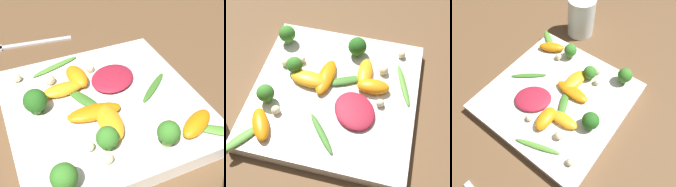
# 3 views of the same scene
# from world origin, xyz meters

# --- Properties ---
(ground_plane) EXTENTS (2.40, 2.40, 0.00)m
(ground_plane) POSITION_xyz_m (0.00, 0.00, 0.00)
(ground_plane) COLOR brown
(plate) EXTENTS (0.29, 0.29, 0.02)m
(plate) POSITION_xyz_m (0.00, 0.00, 0.01)
(plate) COLOR white
(plate) RESTS_ON ground_plane
(radicchio_leaf_0) EXTENTS (0.10, 0.10, 0.01)m
(radicchio_leaf_0) POSITION_xyz_m (0.04, -0.03, 0.03)
(radicchio_leaf_0) COLOR maroon
(radicchio_leaf_0) RESTS_ON plate
(orange_segment_0) EXTENTS (0.05, 0.07, 0.02)m
(orange_segment_0) POSITION_xyz_m (-0.10, -0.10, 0.03)
(orange_segment_0) COLOR orange
(orange_segment_0) RESTS_ON plate
(orange_segment_1) EXTENTS (0.03, 0.06, 0.02)m
(orange_segment_1) POSITION_xyz_m (0.04, 0.05, 0.03)
(orange_segment_1) COLOR orange
(orange_segment_1) RESTS_ON plate
(orange_segment_2) EXTENTS (0.07, 0.04, 0.02)m
(orange_segment_2) POSITION_xyz_m (-0.05, 0.01, 0.03)
(orange_segment_2) COLOR orange
(orange_segment_2) RESTS_ON plate
(orange_segment_3) EXTENTS (0.03, 0.08, 0.02)m
(orange_segment_3) POSITION_xyz_m (-0.02, 0.02, 0.03)
(orange_segment_3) COLOR orange
(orange_segment_3) RESTS_ON plate
(orange_segment_4) EXTENTS (0.06, 0.03, 0.02)m
(orange_segment_4) POSITION_xyz_m (0.06, 0.02, 0.03)
(orange_segment_4) COLOR orange
(orange_segment_4) RESTS_ON plate
(broccoli_floret_0) EXTENTS (0.03, 0.03, 0.03)m
(broccoli_floret_0) POSITION_xyz_m (-0.08, 0.03, 0.04)
(broccoli_floret_0) COLOR #7A9E51
(broccoli_floret_0) RESTS_ON plate
(broccoli_floret_1) EXTENTS (0.03, 0.03, 0.04)m
(broccoli_floret_1) POSITION_xyz_m (-0.12, 0.10, 0.04)
(broccoli_floret_1) COLOR #84AD5B
(broccoli_floret_1) RESTS_ON plate
(broccoli_floret_2) EXTENTS (0.03, 0.03, 0.04)m
(broccoli_floret_2) POSITION_xyz_m (0.02, 0.10, 0.04)
(broccoli_floret_2) COLOR #84AD5B
(broccoli_floret_2) RESTS_ON plate
(broccoli_floret_3) EXTENTS (0.03, 0.03, 0.04)m
(broccoli_floret_3) POSITION_xyz_m (-0.11, -0.04, 0.04)
(broccoli_floret_3) COLOR #7A9E51
(broccoli_floret_3) RESTS_ON plate
(arugula_sprig_0) EXTENTS (0.04, 0.09, 0.01)m
(arugula_sprig_0) POSITION_xyz_m (0.12, 0.04, 0.03)
(arugula_sprig_0) COLOR #518E33
(arugula_sprig_0) RESTS_ON plate
(arugula_sprig_1) EXTENTS (0.07, 0.05, 0.01)m
(arugula_sprig_1) POSITION_xyz_m (0.01, 0.03, 0.03)
(arugula_sprig_1) COLOR #3D7528
(arugula_sprig_1) RESTS_ON plate
(arugula_sprig_2) EXTENTS (0.06, 0.07, 0.01)m
(arugula_sprig_2) POSITION_xyz_m (-0.12, -0.12, 0.03)
(arugula_sprig_2) COLOR #518E33
(arugula_sprig_2) RESTS_ON plate
(arugula_sprig_3) EXTENTS (0.06, 0.07, 0.01)m
(arugula_sprig_3) POSITION_xyz_m (0.00, -0.09, 0.03)
(arugula_sprig_3) COLOR #3D7528
(arugula_sprig_3) RESTS_ON plate
(macadamia_nut_0) EXTENTS (0.02, 0.02, 0.02)m
(macadamia_nut_0) POSITION_xyz_m (0.08, 0.06, 0.03)
(macadamia_nut_0) COLOR beige
(macadamia_nut_0) RESTS_ON plate
(macadamia_nut_1) EXTENTS (0.01, 0.01, 0.01)m
(macadamia_nut_1) POSITION_xyz_m (-0.08, 0.05, 0.03)
(macadamia_nut_1) COLOR beige
(macadamia_nut_1) RESTS_ON plate
(macadamia_nut_2) EXTENTS (0.01, 0.01, 0.01)m
(macadamia_nut_2) POSITION_xyz_m (0.08, -0.01, 0.03)
(macadamia_nut_2) COLOR beige
(macadamia_nut_2) RESTS_ON plate
(macadamia_nut_3) EXTENTS (0.02, 0.02, 0.02)m
(macadamia_nut_3) POSITION_xyz_m (-0.08, -0.06, 0.03)
(macadamia_nut_3) COLOR beige
(macadamia_nut_3) RESTS_ON plate
(macadamia_nut_4) EXTENTS (0.01, 0.01, 0.01)m
(macadamia_nut_4) POSITION_xyz_m (0.10, 0.11, 0.03)
(macadamia_nut_4) COLOR beige
(macadamia_nut_4) RESTS_ON plate
(macadamia_nut_5) EXTENTS (0.01, 0.01, 0.01)m
(macadamia_nut_5) POSITION_xyz_m (-0.10, 0.04, 0.03)
(macadamia_nut_5) COLOR beige
(macadamia_nut_5) RESTS_ON plate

